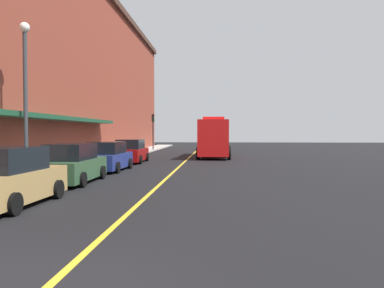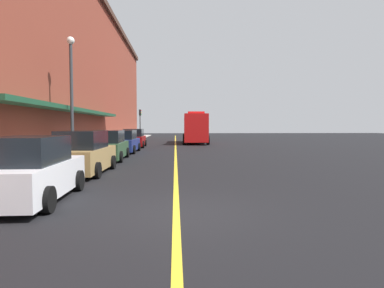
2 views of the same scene
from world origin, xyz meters
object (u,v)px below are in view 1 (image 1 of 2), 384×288
at_px(parked_car_1, 9,179).
at_px(parked_car_2, 72,165).
at_px(parked_car_3, 108,157).
at_px(parking_meter_2, 55,157).
at_px(parked_car_4, 131,152).
at_px(fire_truck, 215,139).
at_px(traffic_light_near, 153,125).
at_px(parking_meter_1, 47,158).
at_px(street_lamp_left, 25,84).

distance_m(parked_car_1, parked_car_2, 5.49).
bearing_deg(parked_car_3, parking_meter_2, 161.92).
relative_size(parked_car_4, parking_meter_2, 3.54).
relative_size(fire_truck, traffic_light_near, 2.15).
distance_m(fire_truck, parking_meter_1, 19.46).
bearing_deg(traffic_light_near, parked_car_2, -87.50).
bearing_deg(fire_truck, parked_car_2, -17.38).
relative_size(parked_car_2, parked_car_4, 1.02).
height_order(parked_car_4, street_lamp_left, street_lamp_left).
bearing_deg(street_lamp_left, fire_truck, 66.26).
bearing_deg(traffic_light_near, parking_meter_1, -90.12).
height_order(parked_car_3, parked_car_4, parked_car_4).
distance_m(parked_car_1, parked_car_4, 17.15).
distance_m(parked_car_2, parked_car_3, 5.46).
xyz_separation_m(parked_car_3, fire_truck, (6.19, 12.93, 0.88)).
relative_size(parked_car_1, street_lamp_left, 0.65).
distance_m(parked_car_3, street_lamp_left, 7.09).
height_order(fire_truck, street_lamp_left, street_lamp_left).
bearing_deg(parking_meter_1, fire_truck, 66.93).
relative_size(parked_car_2, parked_car_3, 1.04).
xyz_separation_m(parked_car_3, parking_meter_1, (-1.43, -4.96, 0.26)).
bearing_deg(parking_meter_1, parked_car_3, 73.91).
distance_m(fire_truck, street_lamp_left, 20.60).
relative_size(parked_car_2, traffic_light_near, 1.12).
relative_size(parked_car_1, traffic_light_near, 1.05).
bearing_deg(parking_meter_1, parked_car_1, -76.27).
relative_size(street_lamp_left, traffic_light_near, 1.61).
height_order(parking_meter_2, traffic_light_near, traffic_light_near).
xyz_separation_m(street_lamp_left, traffic_light_near, (0.66, 30.37, -1.24)).
bearing_deg(traffic_light_near, street_lamp_left, -91.25).
relative_size(parked_car_1, parking_meter_1, 3.40).
bearing_deg(street_lamp_left, parking_meter_1, 53.30).
relative_size(parked_car_3, street_lamp_left, 0.67).
distance_m(parked_car_2, parked_car_4, 11.66).
height_order(parked_car_2, parked_car_4, parked_car_2).
bearing_deg(parked_car_1, fire_truck, -13.19).
bearing_deg(parked_car_2, traffic_light_near, 1.32).
height_order(parked_car_1, parked_car_4, parked_car_1).
bearing_deg(parked_car_2, parked_car_3, -1.80).
bearing_deg(parking_meter_1, street_lamp_left, -126.70).
relative_size(parked_car_4, parking_meter_1, 3.54).
bearing_deg(parked_car_4, parked_car_1, 179.35).
bearing_deg(parked_car_3, parked_car_1, -178.77).
bearing_deg(street_lamp_left, parked_car_2, 8.93).
bearing_deg(parking_meter_2, parking_meter_1, -90.00).
distance_m(fire_truck, traffic_light_near, 13.99).
distance_m(parked_car_1, parking_meter_2, 6.98).
bearing_deg(parked_car_4, fire_truck, -43.40).
bearing_deg(parking_meter_2, parked_car_1, -77.91).
height_order(parked_car_4, parking_meter_2, parked_car_4).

